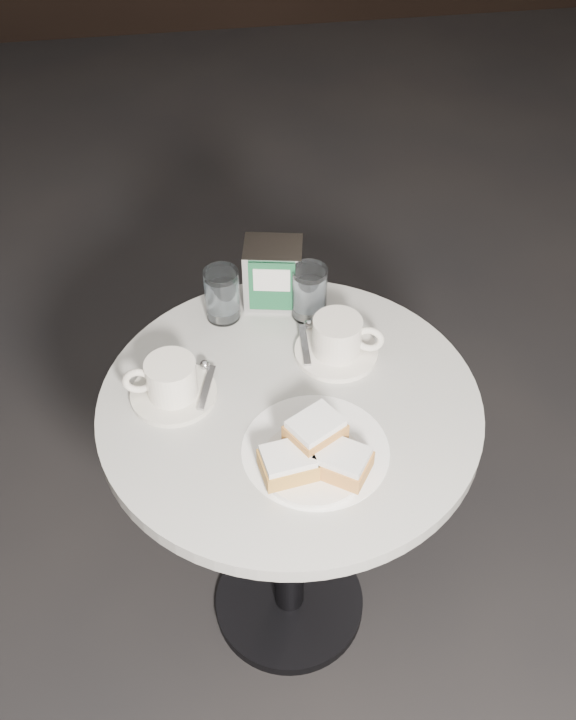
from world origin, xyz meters
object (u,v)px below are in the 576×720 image
Objects in this scene: coffee_cup_left at (171,382)px; water_glass_left at (222,295)px; napkin_dispenser at (273,274)px; cafe_table at (290,468)px; beignet_plate at (314,456)px; coffee_cup_right at (338,340)px; water_glass_right at (309,293)px.

coffee_cup_left is 0.24m from water_glass_left.
napkin_dispenser reaches higher than coffee_cup_left.
cafe_table is 6.65× the size of water_glass_left.
coffee_cup_right is (0.09, 0.26, 0.00)m from beignet_plate.
beignet_plate is 1.82× the size of water_glass_left.
beignet_plate is (0.02, -0.16, 0.23)m from cafe_table.
water_glass_left is (0.11, 0.21, 0.02)m from coffee_cup_left.
beignet_plate is at bearing -78.03° from napkin_dispenser.
water_glass_left is at bearing 62.78° from coffee_cup_left.
water_glass_right is (0.06, 0.39, 0.02)m from beignet_plate.
napkin_dispenser is (0.11, 0.04, 0.01)m from water_glass_left.
cafe_table is 0.32m from coffee_cup_left.
beignet_plate is 0.39m from water_glass_right.
cafe_table is 0.28m from coffee_cup_right.
napkin_dispenser is at bearing 138.97° from water_glass_right.
napkin_dispenser reaches higher than cafe_table.
coffee_cup_right is at bearing 12.61° from coffee_cup_left.
water_glass_left reaches higher than coffee_cup_left.
water_glass_right is at bearing 124.16° from coffee_cup_right.
water_glass_left is (-0.11, 0.41, 0.02)m from beignet_plate.
beignet_plate reaches higher than coffee_cup_right.
coffee_cup_right is 0.25m from water_glass_left.
cafe_table is at bearing -10.81° from coffee_cup_left.
coffee_cup_right is at bearing -34.82° from water_glass_left.
coffee_cup_left is (-0.23, 0.20, 0.00)m from beignet_plate.
beignet_plate is 1.00× the size of coffee_cup_right.
beignet_plate is 0.28m from coffee_cup_right.
cafe_table is at bearing -116.73° from coffee_cup_right.
water_glass_left is 0.17m from water_glass_right.
water_glass_left is at bearing 111.02° from cafe_table.
coffee_cup_left is 0.84× the size of coffee_cup_right.
cafe_table is 0.39m from napkin_dispenser.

